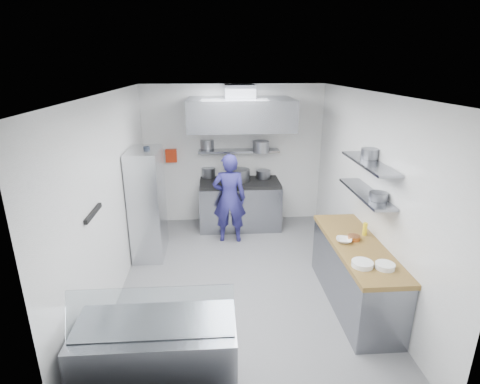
{
  "coord_description": "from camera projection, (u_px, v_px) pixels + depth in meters",
  "views": [
    {
      "loc": [
        -0.39,
        -4.94,
        3.14
      ],
      "look_at": [
        0.0,
        0.6,
        1.25
      ],
      "focal_mm": 28.0,
      "sensor_mm": 36.0,
      "label": 1
    }
  ],
  "objects": [
    {
      "name": "floor",
      "position": [
        243.0,
        282.0,
        5.71
      ],
      "size": [
        5.0,
        5.0,
        0.0
      ],
      "primitive_type": "plane",
      "color": "slate",
      "rests_on": "ground"
    },
    {
      "name": "ceiling",
      "position": [
        243.0,
        93.0,
        4.8
      ],
      "size": [
        5.0,
        5.0,
        0.0
      ],
      "primitive_type": "plane",
      "rotation": [
        3.14,
        0.0,
        0.0
      ],
      "color": "silver",
      "rests_on": "wall_back"
    },
    {
      "name": "wall_back",
      "position": [
        234.0,
        155.0,
        7.61
      ],
      "size": [
        3.6,
        2.8,
        0.02
      ],
      "primitive_type": "cube",
      "rotation": [
        1.57,
        0.0,
        0.0
      ],
      "color": "white",
      "rests_on": "floor"
    },
    {
      "name": "wall_front",
      "position": [
        268.0,
        303.0,
        2.89
      ],
      "size": [
        3.6,
        2.8,
        0.02
      ],
      "primitive_type": "cube",
      "rotation": [
        -1.57,
        0.0,
        0.0
      ],
      "color": "white",
      "rests_on": "floor"
    },
    {
      "name": "wall_left",
      "position": [
        112.0,
        199.0,
        5.13
      ],
      "size": [
        2.8,
        5.0,
        0.02
      ],
      "primitive_type": "cube",
      "rotation": [
        1.57,
        0.0,
        1.57
      ],
      "color": "white",
      "rests_on": "floor"
    },
    {
      "name": "wall_right",
      "position": [
        368.0,
        193.0,
        5.37
      ],
      "size": [
        2.8,
        5.0,
        0.02
      ],
      "primitive_type": "cube",
      "rotation": [
        1.57,
        0.0,
        -1.57
      ],
      "color": "white",
      "rests_on": "floor"
    },
    {
      "name": "gas_range",
      "position": [
        240.0,
        205.0,
        7.55
      ],
      "size": [
        1.6,
        0.8,
        0.9
      ],
      "primitive_type": "cube",
      "color": "gray",
      "rests_on": "floor"
    },
    {
      "name": "cooktop",
      "position": [
        240.0,
        183.0,
        7.39
      ],
      "size": [
        1.57,
        0.78,
        0.06
      ],
      "primitive_type": "cube",
      "color": "black",
      "rests_on": "gas_range"
    },
    {
      "name": "stock_pot_left",
      "position": [
        209.0,
        172.0,
        7.64
      ],
      "size": [
        0.28,
        0.28,
        0.2
      ],
      "primitive_type": "cylinder",
      "color": "slate",
      "rests_on": "cooktop"
    },
    {
      "name": "stock_pot_mid",
      "position": [
        240.0,
        175.0,
        7.37
      ],
      "size": [
        0.37,
        0.37,
        0.24
      ],
      "primitive_type": "cylinder",
      "color": "slate",
      "rests_on": "cooktop"
    },
    {
      "name": "stock_pot_right",
      "position": [
        263.0,
        174.0,
        7.58
      ],
      "size": [
        0.29,
        0.29,
        0.16
      ],
      "primitive_type": "cylinder",
      "color": "slate",
      "rests_on": "cooktop"
    },
    {
      "name": "over_range_shelf",
      "position": [
        239.0,
        151.0,
        7.43
      ],
      "size": [
        1.6,
        0.3,
        0.04
      ],
      "primitive_type": "cube",
      "color": "gray",
      "rests_on": "wall_back"
    },
    {
      "name": "shelf_pot_a",
      "position": [
        207.0,
        144.0,
        7.55
      ],
      "size": [
        0.29,
        0.29,
        0.18
      ],
      "primitive_type": "cylinder",
      "color": "slate",
      "rests_on": "over_range_shelf"
    },
    {
      "name": "shelf_pot_b",
      "position": [
        261.0,
        147.0,
        7.18
      ],
      "size": [
        0.31,
        0.31,
        0.22
      ],
      "primitive_type": "cylinder",
      "color": "slate",
      "rests_on": "over_range_shelf"
    },
    {
      "name": "extractor_hood",
      "position": [
        240.0,
        114.0,
        6.79
      ],
      "size": [
        1.9,
        1.15,
        0.55
      ],
      "primitive_type": "cube",
      "color": "gray",
      "rests_on": "wall_back"
    },
    {
      "name": "hood_duct",
      "position": [
        240.0,
        91.0,
        6.88
      ],
      "size": [
        0.55,
        0.55,
        0.24
      ],
      "primitive_type": "cube",
      "color": "slate",
      "rests_on": "extractor_hood"
    },
    {
      "name": "red_firebox",
      "position": [
        171.0,
        156.0,
        7.47
      ],
      "size": [
        0.22,
        0.1,
        0.26
      ],
      "primitive_type": "cube",
      "color": "red",
      "rests_on": "wall_back"
    },
    {
      "name": "chef",
      "position": [
        229.0,
        198.0,
        6.81
      ],
      "size": [
        0.63,
        0.44,
        1.67
      ],
      "primitive_type": "imported",
      "rotation": [
        0.0,
        0.0,
        3.07
      ],
      "color": "navy",
      "rests_on": "floor"
    },
    {
      "name": "wire_rack",
      "position": [
        148.0,
        203.0,
        6.31
      ],
      "size": [
        0.5,
        0.9,
        1.85
      ],
      "primitive_type": "cube",
      "color": "silver",
      "rests_on": "floor"
    },
    {
      "name": "rack_bin_a",
      "position": [
        148.0,
        211.0,
        6.33
      ],
      "size": [
        0.15,
        0.19,
        0.17
      ],
      "primitive_type": "cube",
      "color": "white",
      "rests_on": "wire_rack"
    },
    {
      "name": "rack_bin_b",
      "position": [
        148.0,
        178.0,
        6.43
      ],
      "size": [
        0.12,
        0.16,
        0.14
      ],
      "primitive_type": "cube",
      "color": "yellow",
      "rests_on": "wire_rack"
    },
    {
      "name": "rack_jar",
      "position": [
        147.0,
        152.0,
        6.06
      ],
      "size": [
        0.1,
        0.1,
        0.18
      ],
      "primitive_type": "cylinder",
      "color": "black",
      "rests_on": "wire_rack"
    },
    {
      "name": "knife_strip",
      "position": [
        93.0,
        213.0,
        4.24
      ],
      "size": [
        0.04,
        0.55,
        0.05
      ],
      "primitive_type": "cube",
      "color": "black",
      "rests_on": "wall_left"
    },
    {
      "name": "prep_counter_base",
      "position": [
        354.0,
        275.0,
        5.1
      ],
      "size": [
        0.62,
        2.0,
        0.84
      ],
      "primitive_type": "cube",
      "color": "gray",
      "rests_on": "floor"
    },
    {
      "name": "prep_counter_top",
      "position": [
        358.0,
        246.0,
        4.96
      ],
      "size": [
        0.65,
        2.04,
        0.06
      ],
      "primitive_type": "cube",
      "color": "brown",
      "rests_on": "prep_counter_base"
    },
    {
      "name": "plate_stack_a",
      "position": [
        362.0,
        264.0,
        4.38
      ],
      "size": [
        0.25,
        0.25,
        0.06
      ],
      "primitive_type": "cylinder",
      "color": "white",
      "rests_on": "prep_counter_top"
    },
    {
      "name": "plate_stack_b",
      "position": [
        385.0,
        266.0,
        4.34
      ],
      "size": [
        0.23,
        0.23,
        0.06
      ],
      "primitive_type": "cylinder",
      "color": "white",
      "rests_on": "prep_counter_top"
    },
    {
      "name": "copper_pan",
      "position": [
        354.0,
        238.0,
        5.05
      ],
      "size": [
        0.17,
        0.17,
        0.06
      ],
      "primitive_type": "cylinder",
      "color": "#CC7339",
      "rests_on": "prep_counter_top"
    },
    {
      "name": "squeeze_bottle",
      "position": [
        365.0,
        229.0,
        5.17
      ],
      "size": [
        0.06,
        0.06,
        0.18
      ],
      "primitive_type": "cylinder",
      "color": "yellow",
      "rests_on": "prep_counter_top"
    },
    {
      "name": "mixing_bowl",
      "position": [
        344.0,
        240.0,
        4.99
      ],
      "size": [
        0.25,
        0.25,
        0.05
      ],
      "primitive_type": "imported",
      "rotation": [
        0.0,
        0.0,
        -0.27
      ],
      "color": "white",
      "rests_on": "prep_counter_top"
    },
    {
      "name": "wall_shelf_lower",
      "position": [
        366.0,
        193.0,
        5.05
      ],
      "size": [
        0.3,
        1.3,
        0.04
      ],
      "primitive_type": "cube",
      "color": "gray",
      "rests_on": "wall_right"
    },
    {
      "name": "wall_shelf_upper",
      "position": [
        369.0,
        163.0,
        4.91
      ],
      "size": [
        0.3,
        1.3,
        0.04
      ],
      "primitive_type": "cube",
      "color": "gray",
      "rests_on": "wall_right"
    },
    {
      "name": "shelf_pot_c",
      "position": [
        378.0,
        196.0,
        4.72
      ],
      "size": [
        0.23,
        0.23,
        0.1
      ],
      "primitive_type": "cylinder",
      "color": "slate",
      "rests_on": "wall_shelf_lower"
    },
    {
      "name": "shelf_pot_d",
      "position": [
        370.0,
        154.0,
        5.03
      ],
      "size": [
        0.23,
        0.23,
        0.14
      ],
      "primitive_type": "cylinder",
      "color": "slate",
      "rests_on": "wall_shelf_upper"
    },
    {
      "name": "display_case",
      "position": [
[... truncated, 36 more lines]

